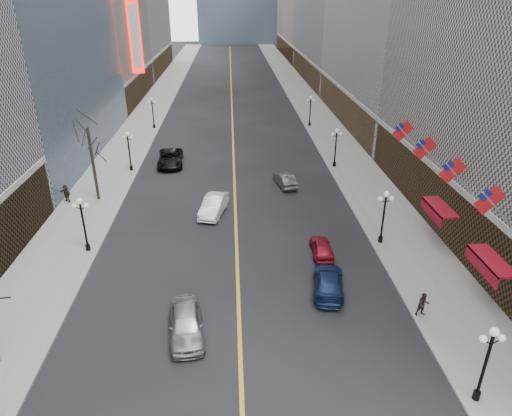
{
  "coord_description": "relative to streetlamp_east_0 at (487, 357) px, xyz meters",
  "views": [
    {
      "loc": [
        -0.21,
        -2.0,
        18.76
      ],
      "look_at": [
        0.96,
        18.98,
        8.76
      ],
      "focal_mm": 32.0,
      "sensor_mm": 36.0,
      "label": 1
    }
  ],
  "objects": [
    {
      "name": "flag_2",
      "position": [
        3.51,
        8.0,
        4.39
      ],
      "size": [
        2.87,
        0.12,
        2.87
      ],
      "color": "#B2B2B7",
      "rests_on": "ground"
    },
    {
      "name": "car_nb_near",
      "position": [
        -14.97,
        5.79,
        -2.06
      ],
      "size": [
        2.6,
        5.17,
        1.69
      ],
      "primitive_type": "imported",
      "rotation": [
        0.0,
        0.0,
        0.13
      ],
      "color": "#929699",
      "rests_on": "ground"
    },
    {
      "name": "car_sb_mid",
      "position": [
        -5.15,
        14.5,
        -2.25
      ],
      "size": [
        1.67,
        3.9,
        1.31
      ],
      "primitive_type": "imported",
      "rotation": [
        0.0,
        0.0,
        3.11
      ],
      "color": "maroon",
      "rests_on": "ground"
    },
    {
      "name": "flag_3",
      "position": [
        3.51,
        13.0,
        4.39
      ],
      "size": [
        2.87,
        0.12,
        2.87
      ],
      "color": "#B2B2B7",
      "rests_on": "ground"
    },
    {
      "name": "awning_b",
      "position": [
        4.3,
        8.0,
        0.18
      ],
      "size": [
        1.4,
        4.0,
        0.93
      ],
      "color": "maroon",
      "rests_on": "ground"
    },
    {
      "name": "streetlamp_east_3",
      "position": [
        0.0,
        52.0,
        0.0
      ],
      "size": [
        1.26,
        0.44,
        4.52
      ],
      "color": "black",
      "rests_on": "sidewalk_east"
    },
    {
      "name": "streetlamp_east_1",
      "position": [
        0.0,
        16.0,
        0.0
      ],
      "size": [
        1.26,
        0.44,
        4.52
      ],
      "color": "black",
      "rests_on": "sidewalk_east"
    },
    {
      "name": "tree_west_far",
      "position": [
        -25.3,
        26.0,
        3.34
      ],
      "size": [
        3.6,
        3.6,
        7.92
      ],
      "color": "#2D231C",
      "rests_on": "sidewalk_west"
    },
    {
      "name": "streetlamp_west_3",
      "position": [
        -23.6,
        52.0,
        0.0
      ],
      "size": [
        1.26,
        0.44,
        4.52
      ],
      "color": "black",
      "rests_on": "sidewalk_west"
    },
    {
      "name": "car_sb_near",
      "position": [
        -5.59,
        9.75,
        -2.17
      ],
      "size": [
        2.87,
        5.28,
        1.45
      ],
      "primitive_type": "imported",
      "rotation": [
        0.0,
        0.0,
        2.97
      ],
      "color": "navy",
      "rests_on": "ground"
    },
    {
      "name": "ped_west_far",
      "position": [
        -28.2,
        25.55,
        -1.88
      ],
      "size": [
        1.59,
        1.31,
        1.74
      ],
      "primitive_type": "imported",
      "rotation": [
        0.0,
        0.0,
        -0.61
      ],
      "color": "black",
      "rests_on": "sidewalk_west"
    },
    {
      "name": "lane_line",
      "position": [
        -11.8,
        66.0,
        -2.89
      ],
      "size": [
        0.25,
        200.0,
        0.02
      ],
      "primitive_type": "cube",
      "color": "gold",
      "rests_on": "ground"
    },
    {
      "name": "car_nb_far",
      "position": [
        -19.3,
        35.87,
        -2.05
      ],
      "size": [
        3.25,
        6.33,
        1.71
      ],
      "primitive_type": "imported",
      "rotation": [
        0.0,
        0.0,
        0.07
      ],
      "color": "black",
      "rests_on": "ground"
    },
    {
      "name": "flag_5",
      "position": [
        3.51,
        23.0,
        4.39
      ],
      "size": [
        2.87,
        0.12,
        2.87
      ],
      "color": "#B2B2B7",
      "rests_on": "ground"
    },
    {
      "name": "ped_east_walk",
      "position": [
        -0.2,
        6.63,
        -1.94
      ],
      "size": [
        0.84,
        0.52,
        1.63
      ],
      "primitive_type": "imported",
      "rotation": [
        0.0,
        0.0,
        0.11
      ],
      "color": "black",
      "rests_on": "sidewalk_east"
    },
    {
      "name": "car_nb_mid",
      "position": [
        -13.8,
        22.37,
        -2.08
      ],
      "size": [
        2.88,
        5.28,
        1.65
      ],
      "primitive_type": "imported",
      "rotation": [
        0.0,
        0.0,
        -0.24
      ],
      "color": "white",
      "rests_on": "ground"
    },
    {
      "name": "awning_c",
      "position": [
        4.3,
        16.0,
        0.18
      ],
      "size": [
        1.4,
        4.0,
        0.93
      ],
      "color": "maroon",
      "rests_on": "ground"
    },
    {
      "name": "car_sb_far",
      "position": [
        -6.42,
        28.7,
        -2.21
      ],
      "size": [
        2.3,
        4.42,
        1.39
      ],
      "primitive_type": "imported",
      "rotation": [
        0.0,
        0.0,
        3.35
      ],
      "color": "#494F50",
      "rests_on": "ground"
    },
    {
      "name": "sidewalk_east",
      "position": [
        2.2,
        56.0,
        -2.83
      ],
      "size": [
        6.0,
        230.0,
        0.15
      ],
      "primitive_type": "cube",
      "color": "gray",
      "rests_on": "ground"
    },
    {
      "name": "streetlamp_east_0",
      "position": [
        0.0,
        0.0,
        0.0
      ],
      "size": [
        1.26,
        0.44,
        4.52
      ],
      "color": "black",
      "rests_on": "sidewalk_east"
    },
    {
      "name": "sidewalk_west",
      "position": [
        -25.8,
        56.0,
        -2.83
      ],
      "size": [
        6.0,
        230.0,
        0.15
      ],
      "primitive_type": "cube",
      "color": "gray",
      "rests_on": "ground"
    },
    {
      "name": "streetlamp_east_2",
      "position": [
        0.0,
        34.0,
        0.0
      ],
      "size": [
        1.26,
        0.44,
        4.52
      ],
      "color": "black",
      "rests_on": "sidewalk_east"
    },
    {
      "name": "streetlamp_west_1",
      "position": [
        -23.6,
        16.0,
        0.0
      ],
      "size": [
        1.26,
        0.44,
        4.52
      ],
      "color": "black",
      "rests_on": "sidewalk_west"
    },
    {
      "name": "theatre_marquee",
      "position": [
        -27.68,
        66.0,
        9.1
      ],
      "size": [
        2.0,
        0.55,
        12.0
      ],
      "color": "red",
      "rests_on": "ground"
    },
    {
      "name": "flag_4",
      "position": [
        3.51,
        18.0,
        4.39
      ],
      "size": [
        2.87,
        0.12,
        2.87
      ],
      "color": "#B2B2B7",
      "rests_on": "ground"
    },
    {
      "name": "streetlamp_west_2",
      "position": [
        -23.6,
        34.0,
        0.0
      ],
      "size": [
        1.26,
        0.44,
        4.52
      ],
      "color": "black",
      "rests_on": "sidewalk_west"
    }
  ]
}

